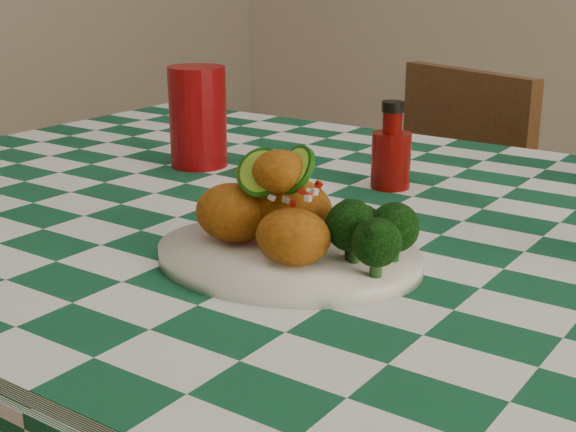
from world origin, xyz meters
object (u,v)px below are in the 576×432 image
Objects in this scene: red_tumbler at (198,117)px; ketchup_bottle at (391,145)px; plate at (288,257)px; fried_chicken_pile at (285,201)px; wooden_chair_left at (403,261)px.

ketchup_bottle is at bearing 10.70° from red_tumbler.
plate is 0.06m from fried_chicken_pile.
wooden_chair_left is at bearing 114.19° from ketchup_bottle.
red_tumbler is at bearing -72.97° from wooden_chair_left.
plate is at bearing 0.00° from fried_chicken_pile.
plate is 0.35m from ketchup_bottle.
wooden_chair_left is (-0.26, 0.59, -0.42)m from ketchup_bottle.
fried_chicken_pile reaches higher than plate.
plate is at bearing -37.12° from red_tumbler.
wooden_chair_left is at bearing 85.48° from red_tumbler.
red_tumbler is 0.18× the size of wooden_chair_left.
fried_chicken_pile and ketchup_bottle have the same top height.
fried_chicken_pile is 0.19× the size of wooden_chair_left.
ketchup_bottle reaches higher than plate.
plate is 0.34× the size of wooden_chair_left.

